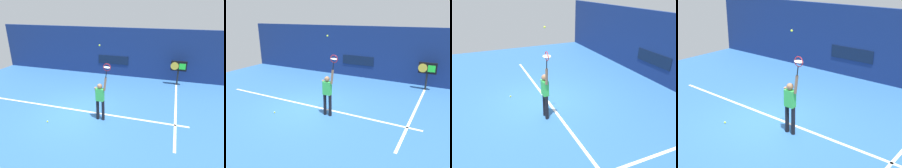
% 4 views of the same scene
% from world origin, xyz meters
% --- Properties ---
extents(ground_plane, '(18.00, 18.00, 0.00)m').
position_xyz_m(ground_plane, '(0.00, 0.00, 0.00)').
color(ground_plane, '#2D609E').
extents(back_wall, '(18.00, 0.20, 3.37)m').
position_xyz_m(back_wall, '(0.00, 6.08, 1.68)').
color(back_wall, navy).
rests_on(back_wall, ground_plane).
extents(sponsor_banner_center, '(2.20, 0.03, 0.60)m').
position_xyz_m(sponsor_banner_center, '(0.00, 5.96, 1.13)').
color(sponsor_banner_center, '#0C1933').
extents(court_baseline, '(10.00, 0.10, 0.01)m').
position_xyz_m(court_baseline, '(0.00, 0.30, 0.01)').
color(court_baseline, white).
rests_on(court_baseline, ground_plane).
extents(court_sideline, '(0.10, 7.00, 0.01)m').
position_xyz_m(court_sideline, '(4.43, 2.00, 0.01)').
color(court_sideline, white).
rests_on(court_sideline, ground_plane).
extents(tennis_player, '(0.56, 0.31, 1.99)m').
position_xyz_m(tennis_player, '(1.25, -0.14, 1.01)').
color(tennis_player, black).
rests_on(tennis_player, ground_plane).
extents(tennis_racket, '(0.35, 0.27, 0.62)m').
position_xyz_m(tennis_racket, '(1.57, -0.15, 2.39)').
color(tennis_racket, black).
extents(tennis_ball, '(0.07, 0.07, 0.07)m').
position_xyz_m(tennis_ball, '(1.26, -0.08, 3.27)').
color(tennis_ball, '#CCE033').
extents(scoreboard_clock, '(0.96, 0.20, 1.56)m').
position_xyz_m(scoreboard_clock, '(4.45, 5.20, 1.20)').
color(scoreboard_clock, black).
rests_on(scoreboard_clock, ground_plane).
extents(spare_ball, '(0.07, 0.07, 0.07)m').
position_xyz_m(spare_ball, '(-0.86, -1.06, 0.03)').
color(spare_ball, '#CCE033').
rests_on(spare_ball, ground_plane).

